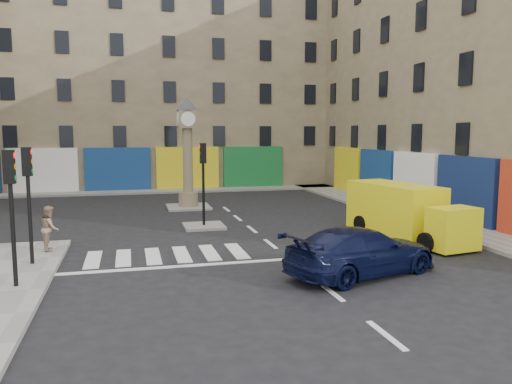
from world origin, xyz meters
name	(u,v)px	position (x,y,z in m)	size (l,w,h in m)	color
ground	(306,272)	(0.00, 0.00, 0.00)	(120.00, 120.00, 0.00)	black
sidewalk_right	(393,210)	(8.70, 10.00, 0.07)	(2.60, 30.00, 0.15)	gray
sidewalk_far	(147,191)	(-4.00, 22.20, 0.07)	(32.00, 2.40, 0.15)	gray
island_near	(204,226)	(-2.00, 8.00, 0.06)	(1.80, 1.80, 0.12)	gray
island_far	(189,207)	(-2.00, 14.00, 0.06)	(2.40, 2.40, 0.12)	gray
building_right	(500,65)	(15.00, 10.00, 8.00)	(10.00, 30.00, 16.00)	#91815F
building_far	(142,80)	(-4.00, 28.00, 8.50)	(32.00, 10.00, 17.00)	#958663
traffic_light_left_near	(11,196)	(-8.30, 0.20, 2.62)	(0.28, 0.22, 3.70)	black
traffic_light_left_far	(28,186)	(-8.30, 2.60, 2.62)	(0.28, 0.22, 3.70)	black
traffic_light_island	(203,171)	(-2.00, 8.00, 2.59)	(0.28, 0.22, 3.70)	black
clock_pillar	(188,146)	(-2.00, 14.00, 3.55)	(1.20, 1.20, 6.10)	#91815F
navy_sedan	(362,251)	(1.53, -0.69, 0.73)	(2.05, 5.03, 1.46)	black
yellow_van	(404,212)	(5.58, 3.75, 1.08)	(2.78, 6.18, 2.17)	#FFF115
pedestrian_tan	(50,228)	(-8.00, 4.40, 0.94)	(0.77, 0.60, 1.59)	#93775A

